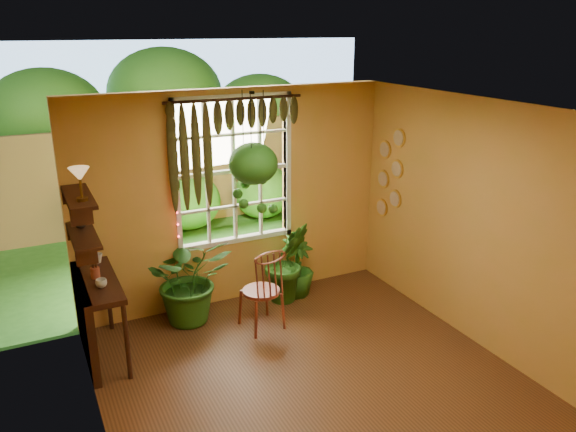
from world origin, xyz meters
name	(u,v)px	position (x,y,z in m)	size (l,w,h in m)	color
floor	(323,391)	(0.00, 0.00, 0.00)	(4.50, 4.50, 0.00)	brown
ceiling	(329,114)	(0.00, 0.00, 2.70)	(4.50, 4.50, 0.00)	silver
wall_back	(236,199)	(0.00, 2.25, 1.35)	(4.00, 4.00, 0.00)	#DA974A
wall_left	(94,312)	(-2.00, 0.00, 1.35)	(4.50, 4.50, 0.00)	#DA974A
wall_right	(492,231)	(2.00, 0.00, 1.35)	(4.50, 4.50, 0.00)	#DA974A
window	(234,171)	(0.00, 2.28, 1.70)	(1.52, 0.10, 1.86)	white
valance_vine	(229,126)	(-0.08, 2.16, 2.28)	(1.70, 0.12, 1.10)	black
string_lights	(175,176)	(-0.76, 2.19, 1.75)	(0.03, 0.03, 1.54)	#FF2633
wall_plates	(390,174)	(1.98, 1.79, 1.55)	(0.04, 0.32, 1.10)	beige
counter_ledge	(89,312)	(-1.91, 1.60, 0.55)	(0.40, 1.20, 0.90)	black
shelf_lower	(83,235)	(-1.88, 1.60, 1.40)	(0.25, 0.90, 0.04)	black
shelf_upper	(78,197)	(-1.88, 1.60, 1.80)	(0.25, 0.90, 0.04)	black
backyard	(162,139)	(0.24, 6.87, 1.28)	(14.00, 10.00, 12.00)	#225A19
windsor_chair	(263,301)	(-0.03, 1.39, 0.34)	(0.49, 0.52, 1.18)	maroon
potted_plant_left	(190,279)	(-0.73, 1.93, 0.55)	(0.98, 0.85, 1.09)	#225015
potted_plant_mid	(287,262)	(0.55, 1.91, 0.53)	(0.58, 0.47, 1.06)	#225015
potted_plant_right	(296,266)	(0.72, 1.99, 0.41)	(0.45, 0.45, 0.81)	#225015
hanging_basket	(253,168)	(0.09, 1.88, 1.82)	(0.58, 0.58, 1.47)	black
cup_a	(101,283)	(-1.78, 1.38, 0.94)	(0.11, 0.11, 0.09)	silver
cup_b	(98,258)	(-1.72, 2.04, 0.95)	(0.11, 0.11, 0.10)	beige
brush_jar	(94,266)	(-1.80, 1.64, 1.03)	(0.09, 0.09, 0.34)	brown
shelf_vase	(80,221)	(-1.87, 1.81, 1.48)	(0.13, 0.13, 0.13)	#B2AD99
tiffany_lamp	(80,176)	(-1.86, 1.39, 2.06)	(0.19, 0.19, 0.32)	#543A18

